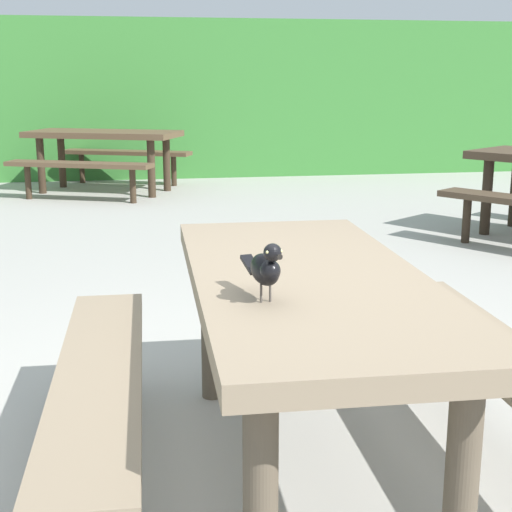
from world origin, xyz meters
name	(u,v)px	position (x,y,z in m)	size (l,w,h in m)	color
ground_plane	(289,466)	(0.00, 0.00, 0.00)	(60.00, 60.00, 0.00)	#A3A099
hedge_wall	(162,98)	(0.00, 8.70, 1.07)	(28.00, 1.50, 2.14)	#387A33
picnic_table_foreground	(307,324)	(0.05, -0.06, 0.56)	(1.72, 1.82, 0.74)	#84725B
bird_grackle	(266,268)	(-0.15, -0.37, 0.84)	(0.10, 0.29, 0.18)	black
picnic_table_mid_left	(104,146)	(-0.81, 6.87, 0.56)	(2.22, 2.21, 0.74)	brown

